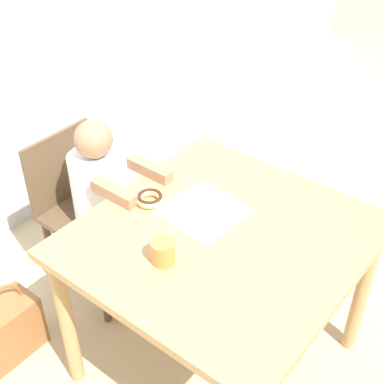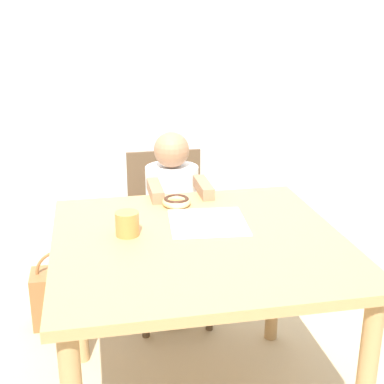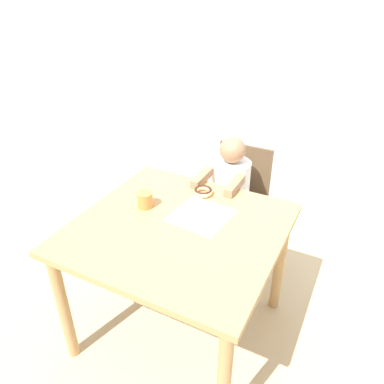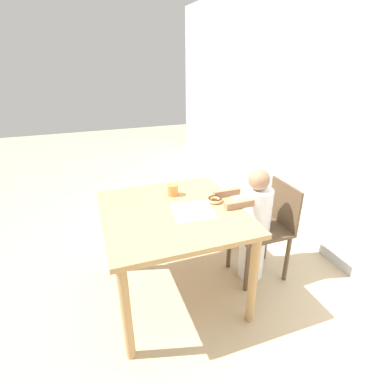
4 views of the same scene
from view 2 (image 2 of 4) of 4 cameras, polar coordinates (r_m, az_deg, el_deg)
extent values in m
cube|color=silver|center=(3.17, -4.89, 14.58)|extent=(8.00, 0.05, 2.50)
cube|color=tan|center=(1.87, 0.75, -5.43)|extent=(1.00, 0.96, 0.03)
cylinder|color=tan|center=(2.38, -12.10, -10.15)|extent=(0.06, 0.06, 0.71)
cylinder|color=tan|center=(2.50, 8.75, -8.34)|extent=(0.06, 0.06, 0.71)
cube|color=brown|center=(2.64, -2.27, -4.58)|extent=(0.38, 0.44, 0.03)
cube|color=brown|center=(2.76, -2.99, 0.80)|extent=(0.38, 0.02, 0.36)
cylinder|color=brown|center=(2.56, -5.06, -11.12)|extent=(0.04, 0.04, 0.43)
cylinder|color=brown|center=(2.60, 1.90, -10.48)|extent=(0.04, 0.04, 0.43)
cylinder|color=brown|center=(2.88, -5.88, -7.46)|extent=(0.04, 0.04, 0.43)
cylinder|color=brown|center=(2.92, 0.27, -6.97)|extent=(0.04, 0.04, 0.43)
cylinder|color=white|center=(2.68, -2.02, -9.22)|extent=(0.21, 0.21, 0.45)
cylinder|color=white|center=(2.52, -2.13, -1.16)|extent=(0.25, 0.25, 0.35)
sphere|color=#997051|center=(2.44, -2.20, 4.50)|extent=(0.16, 0.16, 0.16)
cube|color=#997051|center=(2.26, -3.94, 0.16)|extent=(0.05, 0.22, 0.05)
cube|color=#997051|center=(2.29, 1.23, 0.49)|extent=(0.05, 0.22, 0.05)
torus|color=#DBB270|center=(2.15, -1.67, -1.07)|extent=(0.11, 0.11, 0.03)
torus|color=#381E14|center=(2.15, -1.67, -0.80)|extent=(0.10, 0.10, 0.02)
cube|color=white|center=(1.99, 1.70, -3.24)|extent=(0.30, 0.30, 0.00)
cube|color=brown|center=(2.78, -13.69, -10.79)|extent=(0.29, 0.18, 0.28)
torus|color=brown|center=(2.71, -13.92, -8.27)|extent=(0.23, 0.02, 0.23)
cylinder|color=orange|center=(1.88, -6.92, -3.38)|extent=(0.08, 0.08, 0.09)
camera|label=1|loc=(1.31, -66.31, 32.55)|focal=50.00mm
camera|label=3|loc=(1.20, 67.41, 24.39)|focal=35.00mm
camera|label=4|loc=(2.44, 53.31, 17.32)|focal=28.00mm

